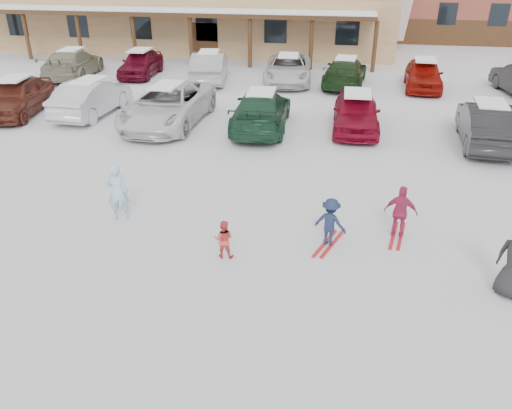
% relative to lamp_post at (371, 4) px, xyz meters
% --- Properties ---
extents(ground, '(160.00, 160.00, 0.00)m').
position_rel_lamp_post_xyz_m(ground, '(-3.34, -24.96, -3.31)').
color(ground, white).
rests_on(ground, ground).
extents(lamp_post, '(0.50, 0.25, 5.81)m').
position_rel_lamp_post_xyz_m(lamp_post, '(0.00, 0.00, 0.00)').
color(lamp_post, black).
rests_on(lamp_post, ground).
extents(adult_skier, '(0.64, 0.51, 1.53)m').
position_rel_lamp_post_xyz_m(adult_skier, '(-6.71, -23.44, -2.54)').
color(adult_skier, '#A4CDE0').
rests_on(adult_skier, ground).
extents(toddler_red, '(0.45, 0.35, 0.91)m').
position_rel_lamp_post_xyz_m(toddler_red, '(-3.64, -24.73, -2.85)').
color(toddler_red, '#D43F3B').
rests_on(toddler_red, ground).
extents(child_navy, '(0.88, 0.68, 1.20)m').
position_rel_lamp_post_xyz_m(child_navy, '(-1.32, -23.78, -2.71)').
color(child_navy, '#182342').
rests_on(child_navy, ground).
extents(skis_child_navy, '(0.66, 1.39, 0.03)m').
position_rel_lamp_post_xyz_m(skis_child_navy, '(-1.32, -23.78, -3.29)').
color(skis_child_navy, red).
rests_on(skis_child_navy, ground).
extents(child_magenta, '(0.83, 0.46, 1.33)m').
position_rel_lamp_post_xyz_m(child_magenta, '(0.32, -23.10, -2.64)').
color(child_magenta, '#AE2750').
rests_on(child_magenta, ground).
extents(skis_child_magenta, '(0.45, 1.41, 0.03)m').
position_rel_lamp_post_xyz_m(skis_child_magenta, '(0.32, -23.10, -3.29)').
color(skis_child_magenta, red).
rests_on(skis_child_magenta, ground).
extents(parked_car_0, '(2.52, 4.75, 1.54)m').
position_rel_lamp_post_xyz_m(parked_car_0, '(-14.81, -15.38, -2.54)').
color(parked_car_0, '#5C251B').
rests_on(parked_car_0, ground).
extents(parked_car_1, '(1.74, 4.55, 1.48)m').
position_rel_lamp_post_xyz_m(parked_car_1, '(-11.70, -14.90, -2.56)').
color(parked_car_1, silver).
rests_on(parked_car_1, ground).
extents(parked_car_2, '(2.77, 5.73, 1.57)m').
position_rel_lamp_post_xyz_m(parked_car_2, '(-8.09, -15.56, -2.52)').
color(parked_car_2, silver).
rests_on(parked_car_2, ground).
extents(parked_car_3, '(2.27, 5.11, 1.46)m').
position_rel_lamp_post_xyz_m(parked_car_3, '(-4.34, -15.49, -2.58)').
color(parked_car_3, '#1A402B').
rests_on(parked_car_3, ground).
extents(parked_car_4, '(1.79, 4.31, 1.46)m').
position_rel_lamp_post_xyz_m(parked_car_4, '(-0.73, -15.01, -2.57)').
color(parked_car_4, maroon).
rests_on(parked_car_4, ground).
extents(parked_car_5, '(1.97, 4.73, 1.52)m').
position_rel_lamp_post_xyz_m(parked_car_5, '(3.83, -15.88, -2.54)').
color(parked_car_5, black).
rests_on(parked_car_5, ground).
extents(parked_car_7, '(2.87, 5.45, 1.51)m').
position_rel_lamp_post_xyz_m(parked_car_7, '(-15.98, -8.48, -2.55)').
color(parked_car_7, gray).
rests_on(parked_car_7, ground).
extents(parked_car_8, '(1.93, 4.26, 1.42)m').
position_rel_lamp_post_xyz_m(parked_car_8, '(-12.45, -7.52, -2.60)').
color(parked_car_8, '#5E091D').
rests_on(parked_car_8, ground).
extents(parked_car_9, '(2.42, 4.95, 1.56)m').
position_rel_lamp_post_xyz_m(parked_car_9, '(-8.36, -8.15, -2.52)').
color(parked_car_9, '#A3A2A7').
rests_on(parked_car_9, ground).
extents(parked_car_10, '(2.75, 5.29, 1.42)m').
position_rel_lamp_post_xyz_m(parked_car_10, '(-4.24, -7.63, -2.59)').
color(parked_car_10, silver).
rests_on(parked_car_10, ground).
extents(parked_car_11, '(2.36, 5.00, 1.41)m').
position_rel_lamp_post_xyz_m(parked_car_11, '(-1.28, -7.83, -2.60)').
color(parked_car_11, '#183214').
rests_on(parked_car_11, ground).
extents(parked_car_12, '(1.98, 4.40, 1.47)m').
position_rel_lamp_post_xyz_m(parked_car_12, '(2.60, -7.82, -2.57)').
color(parked_car_12, '#941109').
rests_on(parked_car_12, ground).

